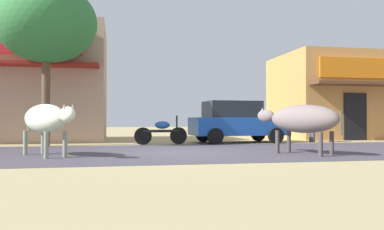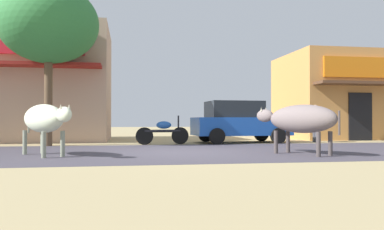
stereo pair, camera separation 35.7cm
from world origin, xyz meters
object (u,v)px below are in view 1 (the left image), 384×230
at_px(roadside_tree, 46,23).
at_px(cow_near_brown, 46,119).
at_px(parked_motorcycle, 162,132).
at_px(pedestrian_by_shop, 312,120).
at_px(cow_far_dark, 302,119).
at_px(parked_hatchback_car, 236,122).

height_order(roadside_tree, cow_near_brown, roadside_tree).
bearing_deg(cow_near_brown, parked_motorcycle, 50.17).
bearing_deg(parked_motorcycle, pedestrian_by_shop, 3.30).
relative_size(roadside_tree, parked_motorcycle, 2.88).
distance_m(cow_near_brown, pedestrian_by_shop, 10.47).
bearing_deg(parked_motorcycle, roadside_tree, -178.30).
distance_m(roadside_tree, cow_near_brown, 5.17).
bearing_deg(cow_near_brown, cow_far_dark, -5.80).
bearing_deg(parked_hatchback_car, cow_near_brown, -143.70).
bearing_deg(pedestrian_by_shop, parked_hatchback_car, 173.78).
xyz_separation_m(parked_hatchback_car, pedestrian_by_shop, (3.09, -0.34, 0.04)).
height_order(parked_hatchback_car, pedestrian_by_shop, parked_hatchback_car).
xyz_separation_m(roadside_tree, parked_hatchback_car, (7.08, 0.81, -3.40)).
height_order(parked_hatchback_car, parked_motorcycle, parked_hatchback_car).
xyz_separation_m(parked_motorcycle, pedestrian_by_shop, (6.16, 0.35, 0.41)).
xyz_separation_m(parked_hatchback_car, cow_far_dark, (0.10, -5.38, 0.08)).
relative_size(roadside_tree, parked_hatchback_car, 1.47).
bearing_deg(parked_hatchback_car, cow_far_dark, -88.89).
xyz_separation_m(cow_near_brown, pedestrian_by_shop, (9.51, 4.38, -0.04)).
relative_size(parked_hatchback_car, cow_near_brown, 1.63).
xyz_separation_m(parked_hatchback_car, cow_near_brown, (-6.42, -4.72, 0.08)).
bearing_deg(cow_near_brown, parked_hatchback_car, 36.30).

